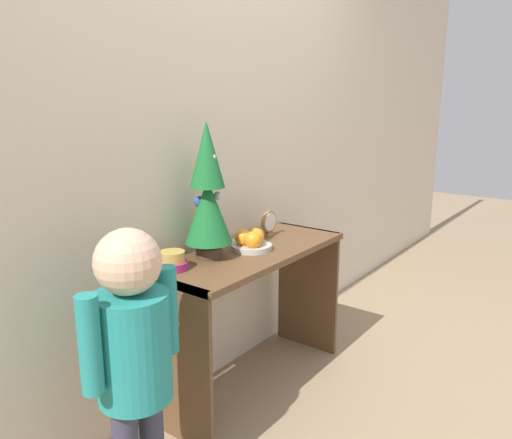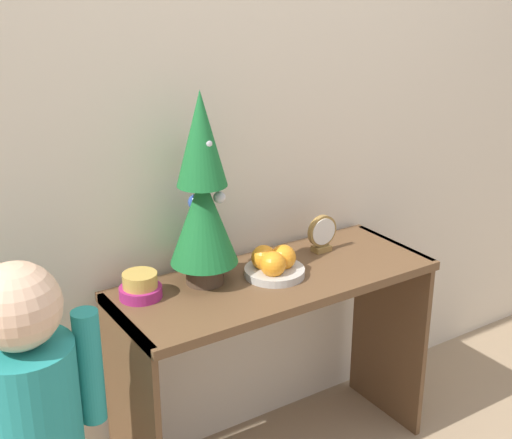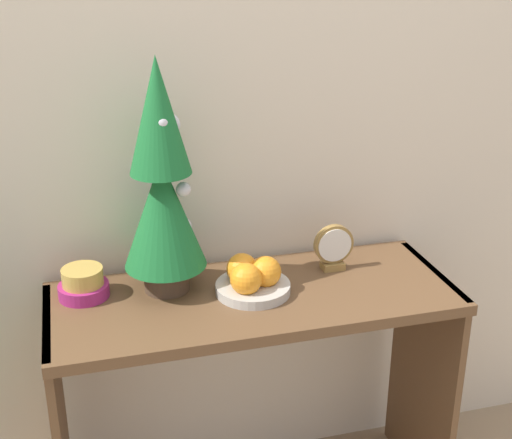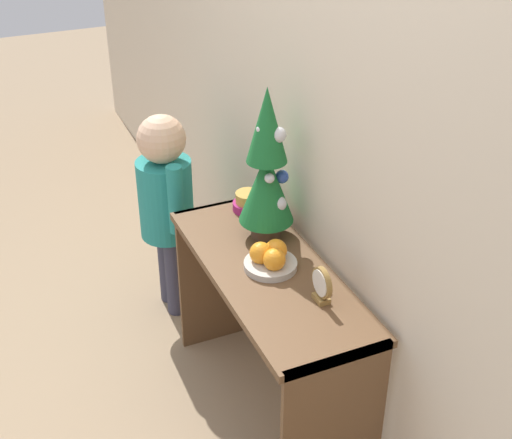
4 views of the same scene
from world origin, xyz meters
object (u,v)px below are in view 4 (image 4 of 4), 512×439
at_px(mini_tree, 267,168).
at_px(child_figure, 165,195).
at_px(desk_clock, 322,285).
at_px(fruit_bowl, 270,258).
at_px(singing_bowl, 248,202).

bearing_deg(mini_tree, child_figure, -160.64).
bearing_deg(mini_tree, desk_clock, -0.66).
bearing_deg(fruit_bowl, desk_clock, 16.24).
height_order(singing_bowl, desk_clock, desk_clock).
distance_m(desk_clock, child_figure, 1.12).
bearing_deg(singing_bowl, desk_clock, -1.63).
distance_m(fruit_bowl, singing_bowl, 0.43).
xyz_separation_m(fruit_bowl, singing_bowl, (-0.42, 0.09, -0.00)).
relative_size(mini_tree, child_figure, 0.60).
bearing_deg(fruit_bowl, mini_tree, 159.15).
height_order(fruit_bowl, child_figure, child_figure).
xyz_separation_m(singing_bowl, child_figure, (-0.42, -0.24, -0.12)).
xyz_separation_m(desk_clock, child_figure, (-1.09, -0.22, -0.15)).
distance_m(mini_tree, child_figure, 0.77).
bearing_deg(desk_clock, fruit_bowl, -163.76).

